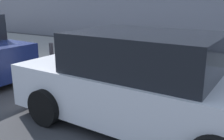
{
  "coord_description": "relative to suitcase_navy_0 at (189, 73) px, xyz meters",
  "views": [
    {
      "loc": [
        -5.65,
        5.17,
        2.08
      ],
      "look_at": [
        -2.62,
        0.2,
        0.48
      ],
      "focal_mm": 40.86,
      "sensor_mm": 36.0,
      "label": 1
    }
  ],
  "objects": [
    {
      "name": "suitcase_silver_4",
      "position": [
        1.79,
        0.07,
        0.07
      ],
      "size": [
        0.39,
        0.21,
        1.03
      ],
      "color": "#9EA0A8",
      "rests_on": "sidewalk_curb"
    },
    {
      "name": "suitcase_red_6",
      "position": [
        2.72,
        0.05,
        0.04
      ],
      "size": [
        0.38,
        0.22,
        0.77
      ],
      "color": "red",
      "rests_on": "sidewalk_curb"
    },
    {
      "name": "parked_car_white_0",
      "position": [
        0.23,
        2.05,
        0.29
      ],
      "size": [
        4.51,
        2.21,
        1.59
      ],
      "color": "silver",
      "rests_on": "ground_plane"
    },
    {
      "name": "suitcase_olive_2",
      "position": [
        0.95,
        -0.07,
        -0.01
      ],
      "size": [
        0.41,
        0.25,
        0.85
      ],
      "color": "#59601E",
      "rests_on": "sidewalk_curb"
    },
    {
      "name": "fire_hydrant",
      "position": [
        3.57,
        -0.0,
        0.1
      ],
      "size": [
        0.39,
        0.21,
        0.81
      ],
      "color": "red",
      "rests_on": "sidewalk_curb"
    },
    {
      "name": "suitcase_teal_3",
      "position": [
        1.37,
        0.04,
        -0.06
      ],
      "size": [
        0.36,
        0.24,
        0.57
      ],
      "color": "#0F606B",
      "rests_on": "sidewalk_curb"
    },
    {
      "name": "suitcase_maroon_1",
      "position": [
        0.49,
        -0.07,
        0.03
      ],
      "size": [
        0.42,
        0.19,
        1.02
      ],
      "color": "maroon",
      "rests_on": "sidewalk_curb"
    },
    {
      "name": "bollard_post",
      "position": [
        4.2,
        0.15,
        0.02
      ],
      "size": [
        0.13,
        0.13,
        0.68
      ],
      "primitive_type": "cylinder",
      "color": "#333338",
      "rests_on": "sidewalk_curb"
    },
    {
      "name": "suitcase_black_5",
      "position": [
        2.26,
        -0.01,
        -0.02
      ],
      "size": [
        0.45,
        0.23,
        0.8
      ],
      "color": "black",
      "rests_on": "sidewalk_curb"
    },
    {
      "name": "ground_plane",
      "position": [
        4.22,
        0.61,
        -0.46
      ],
      "size": [
        40.0,
        40.0,
        0.0
      ],
      "primitive_type": "plane",
      "color": "#333335"
    },
    {
      "name": "sidewalk_curb",
      "position": [
        4.22,
        -1.89,
        -0.39
      ],
      "size": [
        18.0,
        5.0,
        0.14
      ],
      "primitive_type": "cube",
      "color": "gray",
      "rests_on": "ground_plane"
    },
    {
      "name": "suitcase_navy_0",
      "position": [
        0.0,
        0.0,
        0.0
      ],
      "size": [
        0.46,
        0.27,
        0.89
      ],
      "color": "navy",
      "rests_on": "sidewalk_curb"
    }
  ]
}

